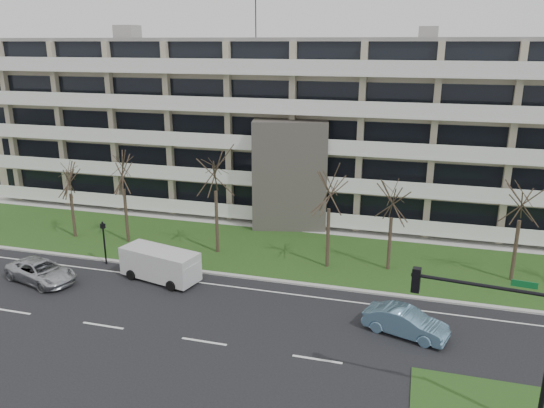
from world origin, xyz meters
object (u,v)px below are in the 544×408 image
(white_van, at_px, (161,262))
(traffic_signal, at_px, (500,332))
(blue_sedan, at_px, (406,322))
(silver_pickup, at_px, (41,271))
(pedestrian_signal, at_px, (104,237))

(white_van, height_order, traffic_signal, traffic_signal)
(blue_sedan, xyz_separation_m, traffic_signal, (3.58, -6.01, 3.43))
(silver_pickup, bearing_deg, traffic_signal, -87.42)
(traffic_signal, xyz_separation_m, pedestrian_signal, (-24.20, 9.97, -2.15))
(silver_pickup, relative_size, traffic_signal, 0.79)
(traffic_signal, relative_size, pedestrian_signal, 2.04)
(silver_pickup, distance_m, white_van, 7.79)
(blue_sedan, bearing_deg, pedestrian_signal, 96.43)
(white_van, xyz_separation_m, pedestrian_signal, (-4.96, 1.28, 0.77))
(silver_pickup, distance_m, traffic_signal, 27.60)
(blue_sedan, xyz_separation_m, pedestrian_signal, (-20.62, 3.96, 1.27))
(blue_sedan, xyz_separation_m, white_van, (-15.66, 2.68, 0.50))
(silver_pickup, distance_m, blue_sedan, 23.07)
(blue_sedan, bearing_deg, silver_pickup, 106.49)
(blue_sedan, bearing_deg, traffic_signal, -131.89)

